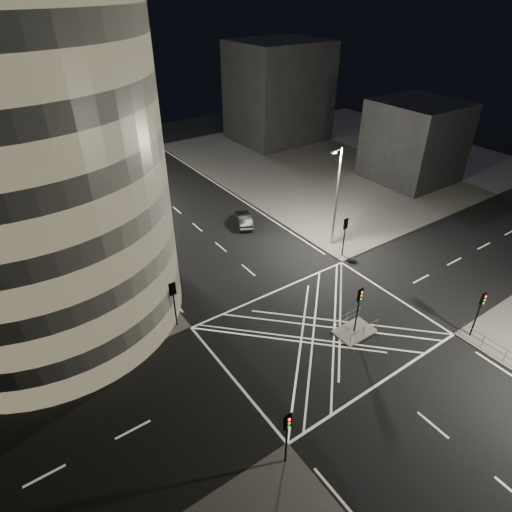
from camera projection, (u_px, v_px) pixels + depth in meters
ground at (321, 331)px, 32.69m from camera, size 120.00×120.00×0.00m
sidewalk_far_right at (344, 156)px, 65.21m from camera, size 42.00×42.00×0.15m
central_island at (354, 331)px, 32.57m from camera, size 3.00×2.00×0.15m
building_right_far at (278, 92)px, 68.66m from camera, size 14.00×12.00×15.00m
building_right_near at (414, 141)px, 55.33m from camera, size 10.00×10.00×10.00m
building_far_end at (54, 86)px, 66.02m from camera, size 18.00×8.00×18.00m
tree_a at (137, 270)px, 31.36m from camera, size 5.05×5.05×7.43m
tree_b at (109, 234)px, 35.36m from camera, size 3.97×3.97×7.10m
tree_c at (87, 206)px, 39.44m from camera, size 4.07×4.07×7.28m
tree_d at (70, 186)px, 43.65m from camera, size 4.40×4.40×7.35m
tree_e at (58, 177)px, 48.36m from camera, size 3.63×3.63×5.88m
traffic_signal_fl at (173, 296)px, 31.60m from camera, size 0.55×0.22×4.00m
traffic_signal_nl at (287, 430)px, 22.20m from camera, size 0.55×0.22×4.00m
traffic_signal_fr at (345, 230)px, 40.03m from camera, size 0.55×0.22×4.00m
traffic_signal_nr at (480, 307)px, 30.62m from camera, size 0.55×0.22×4.00m
traffic_signal_island at (359, 302)px, 31.03m from camera, size 0.55×0.22×4.00m
street_lamp_left_near at (134, 239)px, 33.47m from camera, size 1.25×0.25×10.00m
street_lamp_left_far at (72, 169)px, 45.92m from camera, size 1.25×0.25×10.00m
street_lamp_right_far at (336, 195)px, 40.43m from camera, size 1.25×0.25×10.00m
railing_island_south at (364, 332)px, 31.61m from camera, size 2.80×0.06×1.10m
railing_island_north at (347, 319)px, 32.85m from camera, size 2.80×0.06×1.10m
sedan at (244, 219)px, 46.62m from camera, size 3.07×4.42×1.38m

